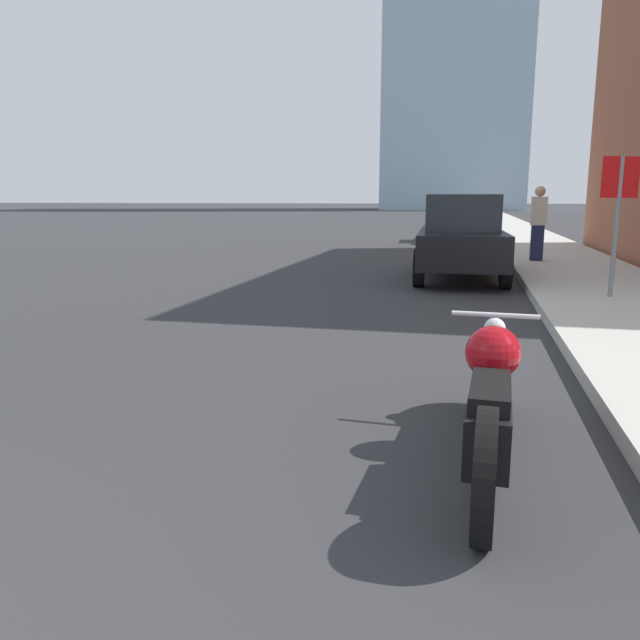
% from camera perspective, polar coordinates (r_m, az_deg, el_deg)
% --- Properties ---
extents(sidewalk, '(2.64, 240.00, 0.15)m').
position_cam_1_polar(sidewalk, '(40.48, 16.70, 8.41)').
color(sidewalk, '#B2ADA3').
rests_on(sidewalk, ground_plane).
extents(distant_tower, '(19.26, 19.26, 54.36)m').
position_cam_1_polar(distant_tower, '(98.87, 12.71, 25.80)').
color(distant_tower, '#9EB7CC').
rests_on(distant_tower, ground_plane).
extents(motorcycle, '(0.62, 2.51, 0.82)m').
position_cam_1_polar(motorcycle, '(4.03, 15.29, -6.92)').
color(motorcycle, black).
rests_on(motorcycle, ground_plane).
extents(parked_car_black, '(1.88, 4.41, 1.70)m').
position_cam_1_polar(parked_car_black, '(13.07, 12.77, 7.40)').
color(parked_car_black, black).
rests_on(parked_car_black, ground_plane).
extents(parked_car_white, '(2.06, 4.25, 1.65)m').
position_cam_1_polar(parked_car_white, '(24.73, 12.99, 8.91)').
color(parked_car_white, silver).
rests_on(parked_car_white, ground_plane).
extents(parked_car_blue, '(2.02, 4.61, 1.58)m').
position_cam_1_polar(parked_car_blue, '(35.96, 13.40, 9.48)').
color(parked_car_blue, '#1E3899').
rests_on(parked_car_blue, ground_plane).
extents(parked_car_silver, '(2.02, 4.05, 1.64)m').
position_cam_1_polar(parked_car_silver, '(47.64, 13.35, 9.83)').
color(parked_car_silver, '#BCBCC1').
rests_on(parked_car_silver, ground_plane).
extents(parked_car_green, '(2.03, 4.05, 1.69)m').
position_cam_1_polar(parked_car_green, '(60.38, 13.37, 10.02)').
color(parked_car_green, '#1E6B33').
rests_on(parked_car_green, ground_plane).
extents(stop_sign, '(0.57, 0.26, 2.08)m').
position_cam_1_polar(stop_sign, '(10.43, 25.61, 9.70)').
color(stop_sign, slate).
rests_on(stop_sign, sidewalk).
extents(pedestrian, '(0.36, 0.25, 1.76)m').
position_cam_1_polar(pedestrian, '(15.93, 19.33, 8.43)').
color(pedestrian, '#1E2347').
rests_on(pedestrian, sidewalk).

